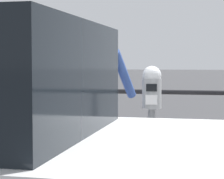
% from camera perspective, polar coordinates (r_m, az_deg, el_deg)
% --- Properties ---
extents(parking_meter, '(0.18, 0.20, 1.36)m').
position_cam_1_polar(parking_meter, '(4.34, 4.98, -1.78)').
color(parking_meter, slate).
rests_on(parking_meter, sidewalk_curb).
extents(pedestrian_at_meter, '(0.70, 0.51, 1.70)m').
position_cam_1_polar(pedestrian_at_meter, '(4.55, -2.46, -1.91)').
color(pedestrian_at_meter, black).
rests_on(pedestrian_at_meter, sidewalk_curb).
extents(background_railing, '(24.06, 0.06, 1.03)m').
position_cam_1_polar(background_railing, '(6.07, 4.26, -2.73)').
color(background_railing, black).
rests_on(background_railing, sidewalk_curb).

